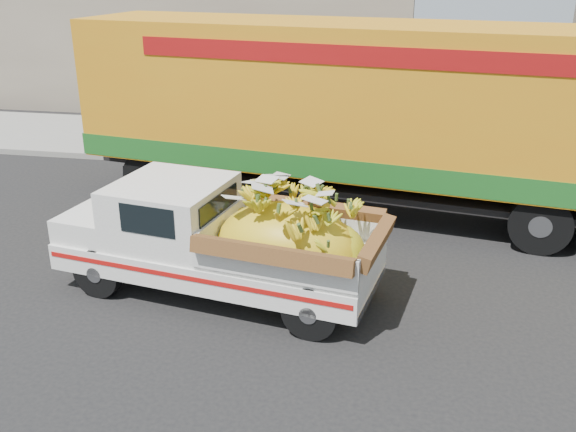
# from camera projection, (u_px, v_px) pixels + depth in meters

# --- Properties ---
(ground) EXTENTS (100.00, 100.00, 0.00)m
(ground) POSITION_uv_depth(u_px,v_px,m) (330.00, 277.00, 10.65)
(ground) COLOR black
(ground) RESTS_ON ground
(curb) EXTENTS (60.00, 0.25, 0.15)m
(curb) POSITION_uv_depth(u_px,v_px,m) (360.00, 171.00, 15.81)
(curb) COLOR gray
(curb) RESTS_ON ground
(sidewalk) EXTENTS (60.00, 4.00, 0.14)m
(sidewalk) POSITION_uv_depth(u_px,v_px,m) (367.00, 148.00, 17.73)
(sidewalk) COLOR gray
(sidewalk) RESTS_ON ground
(building_left) EXTENTS (18.00, 6.00, 5.00)m
(building_left) POSITION_uv_depth(u_px,v_px,m) (164.00, 30.00, 23.61)
(building_left) COLOR gray
(building_left) RESTS_ON ground
(pickup_truck) EXTENTS (5.18, 2.60, 1.74)m
(pickup_truck) POSITION_uv_depth(u_px,v_px,m) (240.00, 241.00, 9.74)
(pickup_truck) COLOR black
(pickup_truck) RESTS_ON ground
(semi_trailer) EXTENTS (12.07, 4.37, 3.80)m
(semi_trailer) POSITION_uv_depth(u_px,v_px,m) (366.00, 110.00, 12.77)
(semi_trailer) COLOR black
(semi_trailer) RESTS_ON ground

